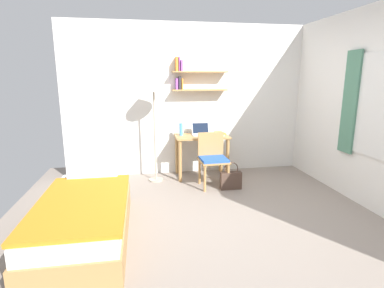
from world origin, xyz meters
name	(u,v)px	position (x,y,z in m)	size (l,w,h in m)	color
ground_plane	(220,221)	(0.00, 0.00, 0.00)	(5.28, 5.28, 0.00)	gray
wall_back	(192,100)	(0.00, 2.02, 1.31)	(4.40, 0.27, 2.60)	white
wall_right	(382,110)	(2.02, 0.01, 1.30)	(0.10, 4.40, 2.60)	white
bed	(86,217)	(-1.51, -0.12, 0.24)	(0.88, 1.86, 0.54)	#B2844C
desk	(202,144)	(0.11, 1.70, 0.57)	(0.90, 0.54, 0.73)	#B2844C
desk_chair	(213,157)	(0.19, 1.21, 0.47)	(0.45, 0.44, 0.84)	#B2844C
standing_lamp	(154,90)	(-0.68, 1.60, 1.50)	(0.40, 0.40, 1.70)	#B2A893
laptop	(201,132)	(0.11, 1.76, 0.78)	(0.31, 0.23, 0.21)	#B7BABF
water_bottle	(181,129)	(-0.23, 1.75, 0.83)	(0.06, 0.06, 0.21)	#4C99DB
book_stack	(220,134)	(0.43, 1.67, 0.75)	(0.16, 0.25, 0.05)	silver
handbag	(231,180)	(0.44, 1.01, 0.15)	(0.33, 0.11, 0.44)	#4C382D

